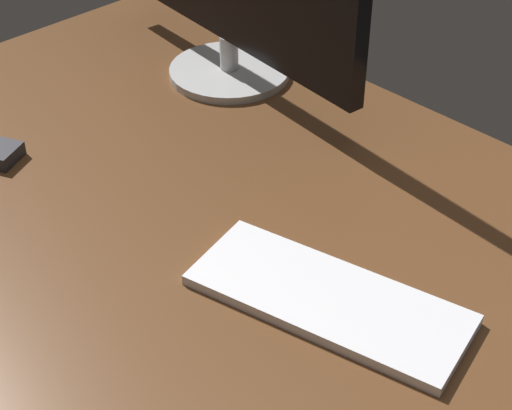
# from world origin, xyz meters

# --- Properties ---
(desk) EXTENTS (1.40, 0.84, 0.02)m
(desk) POSITION_xyz_m (0.00, 0.00, 0.01)
(desk) COLOR brown
(desk) RESTS_ON ground
(keyboard) EXTENTS (0.36, 0.21, 0.01)m
(keyboard) POSITION_xyz_m (0.20, -0.05, 0.03)
(keyboard) COLOR white
(keyboard) RESTS_ON desk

